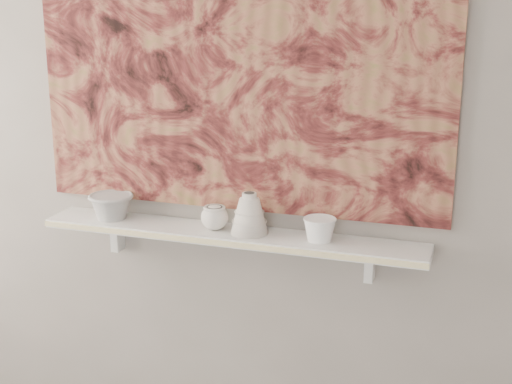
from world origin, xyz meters
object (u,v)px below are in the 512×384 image
at_px(shelf, 230,235).
at_px(bowl_white, 320,229).
at_px(cup_cream, 215,217).
at_px(bell_vessel, 249,213).
at_px(painting, 236,55).
at_px(bowl_grey, 111,206).

height_order(shelf, bowl_white, bowl_white).
distance_m(cup_cream, bell_vessel, 0.13).
relative_size(cup_cream, bell_vessel, 0.66).
bearing_deg(shelf, painting, 90.00).
xyz_separation_m(bowl_grey, bell_vessel, (0.54, 0.00, 0.03)).
distance_m(shelf, cup_cream, 0.08).
xyz_separation_m(painting, bowl_white, (0.32, -0.08, -0.57)).
bearing_deg(bowl_grey, bell_vessel, 0.00).
distance_m(bell_vessel, bowl_white, 0.25).
bearing_deg(painting, bowl_white, -13.92).
relative_size(shelf, painting, 0.93).
bearing_deg(bell_vessel, bowl_white, 0.00).
relative_size(shelf, bowl_grey, 8.39).
xyz_separation_m(cup_cream, bowl_white, (0.38, 0.00, -0.00)).
xyz_separation_m(cup_cream, bell_vessel, (0.13, 0.00, 0.03)).
relative_size(painting, bell_vessel, 10.20).
distance_m(shelf, painting, 0.63).
bearing_deg(bowl_white, bell_vessel, 180.00).
bearing_deg(cup_cream, bowl_white, 0.00).
distance_m(painting, bell_vessel, 0.55).
distance_m(bowl_grey, cup_cream, 0.41).
distance_m(shelf, bowl_white, 0.33).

